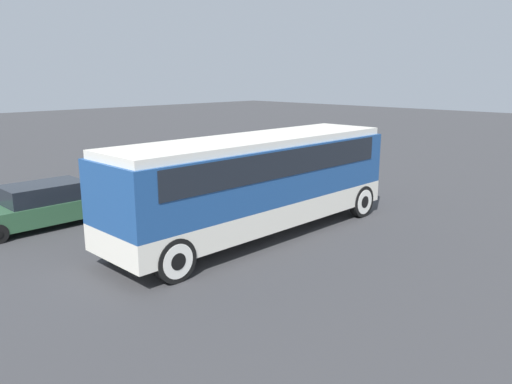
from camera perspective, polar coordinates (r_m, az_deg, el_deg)
name	(u,v)px	position (r m, az deg, el deg)	size (l,w,h in m)	color
ground_plane	(256,235)	(15.66, 0.00, -4.95)	(120.00, 120.00, 0.00)	#38383A
tour_bus	(258,176)	(15.25, 0.25, 1.80)	(10.03, 2.62, 3.08)	silver
parked_car_near	(49,204)	(17.90, -22.59, -1.32)	(4.78, 1.82, 1.43)	#2D5638
parked_car_mid	(151,167)	(23.84, -11.86, 2.86)	(4.21, 1.91, 1.42)	#7A6B5B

